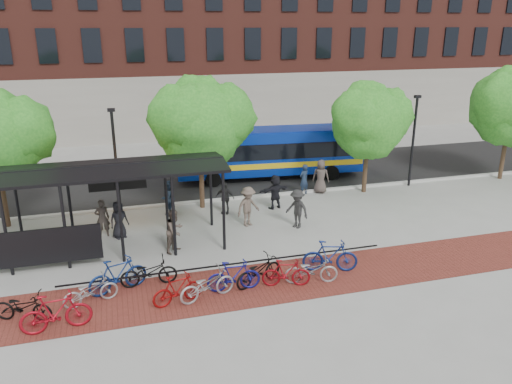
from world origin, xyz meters
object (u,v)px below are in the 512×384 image
object	(u,v)px
bike_4	(149,272)
pedestrian_5	(275,192)
bike_5	(178,289)
pedestrian_7	(304,179)
bus_shelter	(87,180)
pedestrian_1	(102,218)
bike_3	(118,275)
bike_8	(258,271)
bike_9	(286,273)
bike_1	(56,312)
bike_7	(234,276)
pedestrian_6	(321,176)
bike_6	(207,285)
lamp_post_right	(413,138)
bike_11	(330,256)
bike_2	(90,291)
pedestrian_0	(119,220)
bike_0	(23,307)
tree_b	(201,119)
tree_c	(370,118)
pedestrian_9	(297,209)
bike_10	(311,270)
pedestrian_3	(248,207)
pedestrian_4	(225,198)
bus	(269,150)
pedestrian_8	(175,231)
pedestrian_2	(168,197)
lamp_post_left	(116,159)

from	to	relation	value
bike_4	pedestrian_5	size ratio (longest dim) A/B	1.14
bike_5	pedestrian_7	bearing A→B (deg)	-55.53
bus_shelter	pedestrian_1	distance (m)	2.57
bike_3	bike_8	size ratio (longest dim) A/B	1.06
bike_3	bike_4	bearing A→B (deg)	-101.86
bike_5	bike_9	world-z (taller)	bike_5
bike_1	bike_7	world-z (taller)	bike_1
pedestrian_6	bike_6	bearing A→B (deg)	78.13
bike_4	lamp_post_right	bearing A→B (deg)	-63.28
bike_1	bike_11	xyz separation A→B (m)	(9.45, 1.27, -0.01)
bike_3	pedestrian_1	world-z (taller)	pedestrian_1
bike_2	pedestrian_0	xyz separation A→B (m)	(1.05, 5.32, 0.35)
lamp_post_right	bike_2	world-z (taller)	lamp_post_right
bike_0	pedestrian_5	distance (m)	12.92
bike_3	lamp_post_right	bearing A→B (deg)	-83.88
tree_b	pedestrian_7	xyz separation A→B (m)	(5.55, 0.45, -3.62)
bike_9	bike_0	bearing A→B (deg)	102.80
tree_c	pedestrian_7	size ratio (longest dim) A/B	3.53
pedestrian_7	pedestrian_9	size ratio (longest dim) A/B	0.93
bike_11	pedestrian_7	bearing A→B (deg)	2.47
lamp_post_right	bike_0	bearing A→B (deg)	-155.25
bus_shelter	bike_10	world-z (taller)	bus_shelter
bike_0	bike_11	size ratio (longest dim) A/B	0.90
bike_2	bike_5	bearing A→B (deg)	-122.07
bike_7	pedestrian_3	xyz separation A→B (m)	(2.00, 5.53, 0.37)
bike_0	pedestrian_4	size ratio (longest dim) A/B	1.17
bus	bike_2	world-z (taller)	bus
bike_0	pedestrian_1	distance (m)	6.55
bus_shelter	pedestrian_7	bearing A→B (deg)	21.65
pedestrian_0	tree_c	bearing A→B (deg)	-11.79
bus_shelter	tree_b	bearing A→B (deg)	36.21
bus_shelter	pedestrian_8	bearing A→B (deg)	-17.76
bus	bike_8	xyz separation A→B (m)	(-4.24, -12.28, -1.18)
bike_10	pedestrian_7	distance (m)	9.80
bike_2	bike_5	distance (m)	2.87
bike_4	pedestrian_0	distance (m)	4.70
pedestrian_2	pedestrian_9	xyz separation A→B (m)	(5.40, -3.35, 0.07)
bike_9	pedestrian_0	bearing A→B (deg)	56.79
bike_7	pedestrian_9	world-z (taller)	pedestrian_9
bike_0	bike_9	bearing A→B (deg)	-70.75
pedestrian_8	lamp_post_left	bearing A→B (deg)	66.30
bike_1	bike_6	xyz separation A→B (m)	(4.69, 0.58, -0.10)
pedestrian_6	pedestrian_0	bearing A→B (deg)	45.67
bus	pedestrian_8	size ratio (longest dim) A/B	6.10
bike_5	bike_9	size ratio (longest dim) A/B	1.02
bike_5	bike_7	size ratio (longest dim) A/B	0.94
tree_c	pedestrian_6	size ratio (longest dim) A/B	3.19
bike_1	bus	bearing A→B (deg)	-44.44
tree_b	pedestrian_3	distance (m)	4.88
bus_shelter	bike_9	size ratio (longest dim) A/B	6.19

